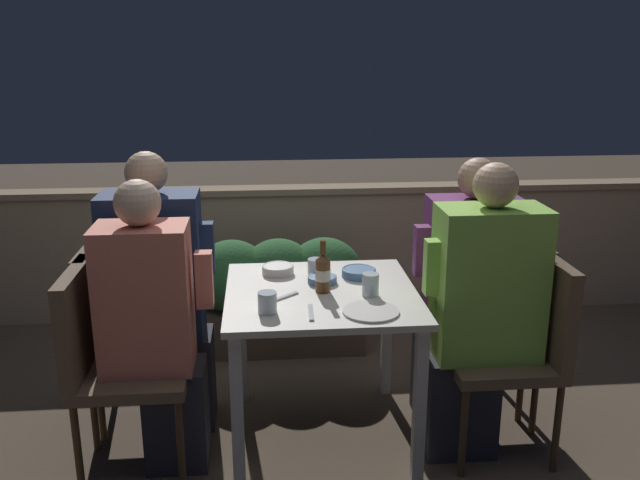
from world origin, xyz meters
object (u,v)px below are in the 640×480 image
object	(u,v)px
person_green_blouse	(479,313)
chair_right_near	(523,336)
beer_bottle	(323,272)
chair_right_far	(504,311)
person_purple_stripe	(464,292)
person_navy_jumper	(162,294)
chair_left_far	(119,320)
chair_left_near	(107,351)
person_coral_top	(155,328)

from	to	relation	value
person_green_blouse	chair_right_near	bearing A→B (deg)	0.00
chair_right_near	person_green_blouse	xyz separation A→B (m)	(-0.21, -0.00, 0.12)
beer_bottle	chair_right_near	bearing A→B (deg)	-10.00
chair_right_far	person_purple_stripe	world-z (taller)	person_purple_stripe
person_navy_jumper	chair_right_far	distance (m)	1.65
chair_left_far	person_navy_jumper	world-z (taller)	person_navy_jumper
chair_left_near	chair_right_near	size ratio (longest dim) A/B	1.00
chair_right_far	beer_bottle	world-z (taller)	beer_bottle
person_coral_top	chair_right_near	world-z (taller)	person_coral_top
chair_left_far	person_navy_jumper	xyz separation A→B (m)	(0.21, 0.00, 0.12)
person_navy_jumper	person_purple_stripe	size ratio (longest dim) A/B	1.03
chair_right_near	chair_right_far	size ratio (longest dim) A/B	1.00
person_navy_jumper	chair_right_far	xyz separation A→B (m)	(1.65, -0.05, -0.12)
chair_left_far	person_green_blouse	xyz separation A→B (m)	(1.62, -0.35, 0.12)
person_coral_top	beer_bottle	distance (m)	0.76
chair_left_near	chair_right_near	distance (m)	1.82
person_purple_stripe	beer_bottle	xyz separation A→B (m)	(-0.70, -0.14, 0.17)
chair_right_near	person_purple_stripe	xyz separation A→B (m)	(-0.18, 0.30, 0.10)
chair_right_far	person_navy_jumper	bearing A→B (deg)	178.31
chair_left_near	person_purple_stripe	size ratio (longest dim) A/B	0.70
person_navy_jumper	person_green_blouse	world-z (taller)	person_navy_jumper
chair_left_near	chair_left_far	distance (m)	0.34
chair_left_far	beer_bottle	bearing A→B (deg)	-11.43
person_purple_stripe	person_coral_top	bearing A→B (deg)	-168.57
person_navy_jumper	chair_right_near	xyz separation A→B (m)	(1.62, -0.35, -0.12)
person_green_blouse	person_purple_stripe	bearing A→B (deg)	85.71
chair_left_far	chair_right_far	world-z (taller)	same
chair_right_near	chair_left_far	bearing A→B (deg)	169.26
person_green_blouse	person_purple_stripe	size ratio (longest dim) A/B	1.02
chair_left_far	chair_right_far	bearing A→B (deg)	-1.50
person_navy_jumper	person_coral_top	bearing A→B (deg)	-87.45
person_navy_jumper	person_purple_stripe	world-z (taller)	person_navy_jumper
person_coral_top	person_purple_stripe	distance (m)	1.45
chair_left_near	chair_left_far	xyz separation A→B (m)	(-0.01, 0.34, 0.00)
person_coral_top	person_navy_jumper	world-z (taller)	person_navy_jumper
chair_right_near	beer_bottle	bearing A→B (deg)	170.00
chair_left_near	person_green_blouse	size ratio (longest dim) A/B	0.69
chair_left_near	chair_right_near	bearing A→B (deg)	-0.33
person_green_blouse	person_purple_stripe	xyz separation A→B (m)	(0.02, 0.30, -0.01)
person_purple_stripe	person_green_blouse	bearing A→B (deg)	-94.29
chair_left_near	chair_left_far	size ratio (longest dim) A/B	1.00
chair_left_near	person_navy_jumper	xyz separation A→B (m)	(0.19, 0.34, 0.12)
chair_right_far	beer_bottle	bearing A→B (deg)	-171.01
chair_right_far	beer_bottle	distance (m)	0.96
beer_bottle	person_coral_top	bearing A→B (deg)	-168.73
chair_left_far	chair_right_far	size ratio (longest dim) A/B	1.00
chair_right_far	chair_left_near	bearing A→B (deg)	-171.10
chair_right_far	person_purple_stripe	size ratio (longest dim) A/B	0.70
chair_left_near	beer_bottle	bearing A→B (deg)	8.82
chair_right_far	person_purple_stripe	bearing A→B (deg)	-180.00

